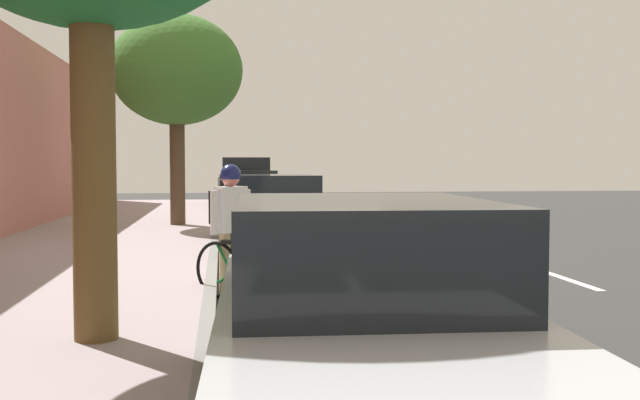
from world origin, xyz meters
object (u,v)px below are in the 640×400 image
Objects in this scene: parked_sedan_tan_second at (250,195)px; cyclist_with_backpack at (229,216)px; parked_sedan_grey_mid at (274,215)px; parked_pickup_black_nearest at (244,185)px; street_tree_near_cyclist at (177,71)px; bicycle_at_curb at (247,271)px; parked_sedan_silver_far at (361,322)px.

parked_sedan_tan_second is 2.56× the size of cyclist_with_backpack.
parked_pickup_black_nearest is at bearing -89.48° from parked_sedan_grey_mid.
parked_pickup_black_nearest is 0.99× the size of street_tree_near_cyclist.
street_tree_near_cyclist reaches higher than cyclist_with_backpack.
parked_pickup_black_nearest is at bearing -91.63° from bicycle_at_curb.
parked_pickup_black_nearest is at bearing -90.15° from parked_sedan_tan_second.
parked_sedan_grey_mid is 1.00× the size of parked_sedan_silver_far.
parked_sedan_silver_far is at bearing 96.60° from bicycle_at_curb.
bicycle_at_curb is (0.68, 5.03, -0.36)m from parked_sedan_grey_mid.
parked_pickup_black_nearest reaches higher than bicycle_at_curb.
street_tree_near_cyclist is (1.99, 9.23, 3.19)m from parked_pickup_black_nearest.
cyclist_with_backpack is at bearing 86.77° from parked_sedan_tan_second.
parked_sedan_grey_mid is at bearing 90.52° from parked_pickup_black_nearest.
parked_sedan_tan_second is at bearing -93.23° from cyclist_with_backpack.
street_tree_near_cyclist reaches higher than parked_sedan_grey_mid.
parked_sedan_tan_second is at bearing -89.06° from parked_sedan_grey_mid.
parked_sedan_tan_second is at bearing -92.24° from bicycle_at_curb.
parked_sedan_silver_far is 0.83× the size of street_tree_near_cyclist.
cyclist_with_backpack is at bearing 78.88° from parked_sedan_grey_mid.
parked_sedan_grey_mid is (-0.13, 14.37, -0.15)m from parked_pickup_black_nearest.
parked_pickup_black_nearest is at bearing -92.32° from cyclist_with_backpack.
parked_sedan_silver_far is 4.79m from bicycle_at_curb.
parked_sedan_tan_second is 0.99× the size of parked_sedan_grey_mid.
street_tree_near_cyclist reaches higher than parked_sedan_tan_second.
cyclist_with_backpack is 0.32× the size of street_tree_near_cyclist.
cyclist_with_backpack is (0.90, 4.56, 0.31)m from parked_sedan_grey_mid.
street_tree_near_cyclist is (1.99, -14.92, 3.34)m from parked_sedan_silver_far.
bicycle_at_curb is (0.55, 19.41, -0.51)m from parked_pickup_black_nearest.
cyclist_with_backpack is (0.21, -0.47, 0.67)m from bicycle_at_curb.
bicycle_at_curb is 0.77× the size of cyclist_with_backpack.
cyclist_with_backpack reaches higher than bicycle_at_curb.
bicycle_at_curb is (0.54, 13.79, -0.36)m from parked_sedan_tan_second.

